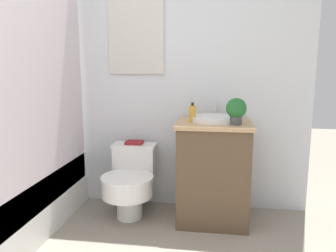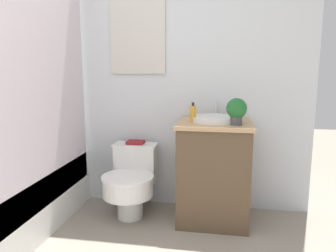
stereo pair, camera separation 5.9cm
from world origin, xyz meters
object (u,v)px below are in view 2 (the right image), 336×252
Objects in this scene: toilet at (131,180)px; potted_plant at (237,110)px; book_on_tank at (135,142)px; soap_bottle at (193,114)px; sink at (215,119)px.

toilet is 2.93× the size of potted_plant.
book_on_tank is at bearing 90.00° from toilet.
potted_plant is at bearing -13.15° from soap_bottle.
toilet is at bearing -176.39° from sink.
book_on_tank is (-0.82, 0.23, -0.32)m from potted_plant.
potted_plant reaches higher than soap_bottle.
potted_plant is (0.15, -0.13, 0.09)m from sink.
toilet is 0.84m from sink.
book_on_tank is at bearing 164.06° from potted_plant.
book_on_tank is at bearing 162.31° from soap_bottle.
potted_plant is (0.32, -0.08, 0.04)m from soap_bottle.
toilet is at bearing 178.92° from soap_bottle.
soap_bottle reaches higher than book_on_tank.
sink is 2.03× the size of potted_plant.
book_on_tank reaches higher than toilet.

